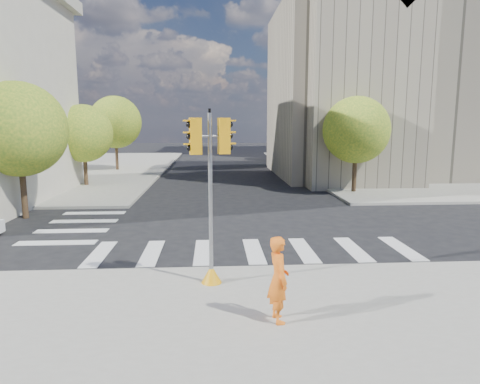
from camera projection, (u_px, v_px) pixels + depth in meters
name	position (u px, v px, depth m)	size (l,w,h in m)	color
ground	(252.00, 236.00, 17.18)	(160.00, 160.00, 0.00)	black
sidewalk_far_right	(422.00, 166.00, 44.03)	(28.00, 40.00, 0.15)	gray
sidewalk_far_left	(23.00, 169.00, 41.53)	(28.00, 40.00, 0.15)	gray
civic_building	(417.00, 89.00, 35.82)	(26.00, 16.00, 19.39)	gray
office_tower	(387.00, 44.00, 57.51)	(20.00, 18.00, 30.00)	#9EA0A3
tree_lw_near	(19.00, 129.00, 19.79)	(4.40, 4.40, 6.41)	#382616
tree_lw_mid	(83.00, 133.00, 29.71)	(4.00, 4.00, 5.77)	#382616
tree_lw_far	(115.00, 122.00, 39.43)	(4.80, 4.80, 6.95)	#382616
tree_re_near	(356.00, 130.00, 26.85)	(4.20, 4.20, 6.16)	#382616
tree_re_mid	(312.00, 124.00, 38.62)	(4.60, 4.60, 6.66)	#382616
tree_re_far	(289.00, 128.00, 50.52)	(4.00, 4.00, 5.88)	#382616
lamp_near	(345.00, 122.00, 30.73)	(0.35, 0.18, 8.11)	black
lamp_far	(304.00, 122.00, 44.52)	(0.35, 0.18, 8.11)	black
traffic_signal	(211.00, 211.00, 11.49)	(1.08, 0.56, 4.73)	orange
photographer	(278.00, 279.00, 9.40)	(0.71, 0.46, 1.94)	orange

